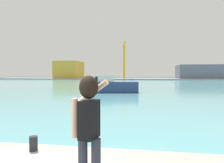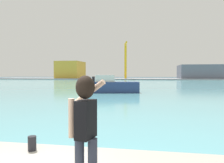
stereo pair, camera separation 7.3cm
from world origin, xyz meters
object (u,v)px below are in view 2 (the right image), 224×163
Objects in this scene: person_photographer at (85,121)px; warehouse_right at (199,72)px; harbor_bollard at (32,143)px; warehouse_left at (71,70)px; port_crane at (126,57)px; boat_moored at (111,86)px.

person_photographer is 0.10× the size of warehouse_right.
harbor_bollard is (-1.71, 1.44, -0.90)m from person_photographer.
warehouse_right is at bearing -1.26° from person_photographer.
person_photographer is at bearing -40.11° from harbor_bollard.
warehouse_left is 0.78× the size of warehouse_right.
harbor_bollard is at bearing 62.70° from person_photographer.
warehouse_left is at bearing 110.27° from harbor_bollard.
port_crane reaches higher than warehouse_left.
person_photographer is 2.41m from harbor_bollard.
person_photographer is 24.06m from boat_moored.
port_crane is at bearing 83.43° from boat_moored.
warehouse_left reaches higher than warehouse_right.
port_crane reaches higher than warehouse_right.
person_photographer is 0.24× the size of boat_moored.
person_photographer reaches higher than harbor_bollard.
warehouse_right is at bearing 57.93° from boat_moored.
harbor_bollard is 22.39m from boat_moored.
warehouse_left is at bearing 168.85° from port_crane.
boat_moored is 63.73m from port_crane.
harbor_bollard is 0.02× the size of warehouse_left.
warehouse_left is at bearing 33.73° from person_photographer.
warehouse_left reaches higher than harbor_bollard.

